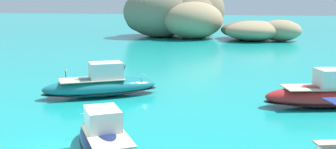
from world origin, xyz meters
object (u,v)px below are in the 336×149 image
motorboat_red (328,94)px  motorboat_navy (105,140)px  channel_buoy (66,82)px  motorboat_teal (101,85)px  islet_small (257,30)px  islet_large (179,14)px

motorboat_red → motorboat_navy: motorboat_red is taller
motorboat_navy → channel_buoy: bearing=126.2°
motorboat_red → motorboat_teal: motorboat_red is taller
islet_small → channel_buoy: (-12.68, -46.84, -1.45)m
islet_small → motorboat_teal: (-8.18, -49.47, -0.93)m
islet_large → channel_buoy: (3.01, -49.40, -4.23)m
islet_small → islet_large: bearing=170.7°
motorboat_teal → channel_buoy: (-4.51, 2.63, -0.52)m
motorboat_navy → channel_buoy: 16.49m
motorboat_navy → islet_large: bearing=101.5°
motorboat_red → channel_buoy: bearing=176.6°
motorboat_teal → channel_buoy: 5.24m
motorboat_red → motorboat_teal: 16.13m
islet_large → motorboat_navy: 64.10m
motorboat_red → motorboat_navy: size_ratio=1.29×
islet_small → motorboat_navy: 60.22m
islet_small → motorboat_navy: (-2.95, -60.14, -1.08)m
motorboat_navy → channel_buoy: size_ratio=4.77×
motorboat_teal → channel_buoy: bearing=149.8°
motorboat_navy → channel_buoy: (-9.73, 13.30, -0.37)m
motorboat_red → channel_buoy: 20.61m
motorboat_red → motorboat_teal: bearing=-175.0°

